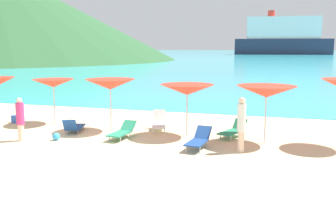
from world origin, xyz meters
name	(u,v)px	position (x,y,z in m)	size (l,w,h in m)	color
ground_plane	(160,109)	(0.00, 10.00, -0.15)	(50.00, 100.00, 0.30)	beige
ocean_water	(272,53)	(0.00, 228.49, 0.01)	(650.00, 440.00, 0.02)	#38B7CC
umbrella_2	(53,83)	(-3.07, 3.89, 1.86)	(1.96, 1.96, 2.05)	silver
umbrella_3	(110,84)	(0.06, 3.27, 1.96)	(2.24, 2.24, 2.18)	silver
umbrella_4	(187,90)	(3.34, 3.31, 1.84)	(2.25, 2.25, 2.05)	silver
umbrella_5	(266,92)	(6.36, 2.97, 1.90)	(2.30, 2.30, 2.12)	silver
lounge_chair_0	(199,139)	(4.20, 1.56, 0.32)	(0.70, 1.57, 0.67)	#1E478C
lounge_chair_1	(74,127)	(-1.22, 2.45, 0.26)	(0.93, 1.65, 0.68)	#1E478C
lounge_chair_2	(233,130)	(5.14, 3.55, 0.29)	(1.04, 1.61, 0.65)	#268C66
lounge_chair_4	(122,131)	(1.08, 2.11, 0.29)	(0.67, 1.57, 0.59)	#268C66
lounge_chair_5	(159,122)	(1.98, 3.90, 0.34)	(0.91, 1.48, 0.80)	white
beachgoer_0	(20,118)	(-2.40, 0.67, 0.87)	(0.30, 0.30, 1.63)	beige
beachgoer_2	(241,122)	(5.66, 1.49, 1.01)	(0.28, 0.28, 1.86)	beige
beach_ball	(56,136)	(-1.21, 1.13, 0.14)	(0.29, 0.29, 0.29)	#3399D8
cooler_box	(18,119)	(-4.85, 3.55, 0.17)	(0.50, 0.36, 0.34)	blue
cruise_ship	(282,38)	(5.92, 183.00, 7.98)	(46.24, 14.93, 20.96)	#262D47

